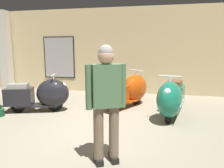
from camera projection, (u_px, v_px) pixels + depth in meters
ground_plane at (87, 129)px, 4.48m from camera, size 60.00×60.00×0.00m
showroom_back_wall at (115, 51)px, 8.09m from camera, size 18.00×0.63×3.20m
scooter_0 at (43, 95)px, 5.68m from camera, size 1.73×0.95×1.02m
scooter_1 at (129, 90)px, 6.19m from camera, size 1.33×1.75×1.07m
scooter_2 at (171, 98)px, 5.14m from camera, size 0.88×1.87×1.10m
visitor_0 at (106, 97)px, 3.03m from camera, size 0.54×0.40×1.76m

